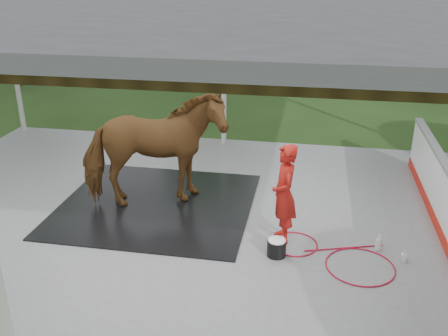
# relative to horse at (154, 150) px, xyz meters

# --- Properties ---
(ground) EXTENTS (100.00, 100.00, 0.00)m
(ground) POSITION_rel_horse_xyz_m (0.65, -0.96, -1.20)
(ground) COLOR #1E3814
(concrete_slab) EXTENTS (12.00, 10.00, 0.05)m
(concrete_slab) POSITION_rel_horse_xyz_m (0.65, -0.96, -1.17)
(concrete_slab) COLOR slate
(concrete_slab) RESTS_ON ground
(tree_belt) EXTENTS (28.00, 28.00, 5.80)m
(tree_belt) POSITION_rel_horse_xyz_m (0.95, -0.06, 2.59)
(tree_belt) COLOR #382314
(tree_belt) RESTS_ON ground
(rubber_mat) EXTENTS (3.68, 3.45, 0.03)m
(rubber_mat) POSITION_rel_horse_xyz_m (0.00, 0.00, -1.13)
(rubber_mat) COLOR black
(rubber_mat) RESTS_ON concrete_slab
(horse) EXTENTS (2.91, 2.14, 2.24)m
(horse) POSITION_rel_horse_xyz_m (0.00, 0.00, 0.00)
(horse) COLOR brown
(horse) RESTS_ON rubber_mat
(handler) EXTENTS (0.56, 0.72, 1.73)m
(handler) POSITION_rel_horse_xyz_m (2.51, -0.87, -0.28)
(handler) COLOR red
(handler) RESTS_ON concrete_slab
(wash_bucket) EXTENTS (0.31, 0.31, 0.29)m
(wash_bucket) POSITION_rel_horse_xyz_m (2.46, -1.39, -1.00)
(wash_bucket) COLOR black
(wash_bucket) RESTS_ON concrete_slab
(soap_bottle_a) EXTENTS (0.13, 0.13, 0.29)m
(soap_bottle_a) POSITION_rel_horse_xyz_m (4.11, -0.92, -1.00)
(soap_bottle_a) COLOR silver
(soap_bottle_a) RESTS_ON concrete_slab
(soap_bottle_b) EXTENTS (0.10, 0.11, 0.19)m
(soap_bottle_b) POSITION_rel_horse_xyz_m (4.47, -1.19, -1.05)
(soap_bottle_b) COLOR #338CD8
(soap_bottle_b) RESTS_ON concrete_slab
(hose_coil) EXTENTS (2.00, 1.43, 0.02)m
(hose_coil) POSITION_rel_horse_xyz_m (3.41, -1.31, -1.13)
(hose_coil) COLOR #AA0C25
(hose_coil) RESTS_ON concrete_slab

